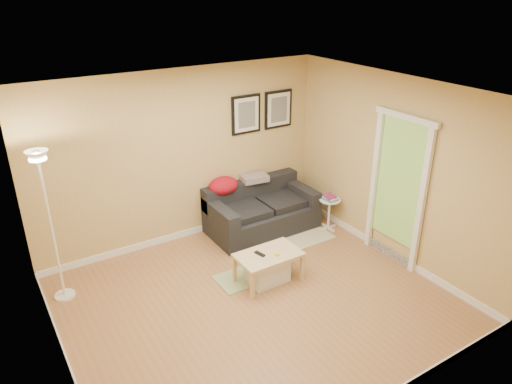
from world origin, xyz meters
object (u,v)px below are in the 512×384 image
sofa (262,208)px  coffee_table (268,267)px  storage_bin (267,270)px  book_stack (330,197)px  floor_lamp (52,232)px  side_table (329,214)px

sofa → coffee_table: 1.45m
sofa → storage_bin: sofa is taller
book_stack → floor_lamp: (-4.01, 0.39, 0.38)m
storage_bin → book_stack: (1.64, 0.69, 0.39)m
book_stack → sofa: bearing=132.1°
storage_bin → floor_lamp: (-2.38, 1.08, 0.77)m
side_table → floor_lamp: (-4.02, 0.39, 0.67)m
storage_bin → floor_lamp: 2.72m
sofa → coffee_table: size_ratio=2.01×
coffee_table → side_table: side_table is taller
coffee_table → storage_bin: (-0.01, 0.02, -0.05)m
sofa → coffee_table: sofa is taller
storage_bin → coffee_table: bearing=-62.5°
book_stack → floor_lamp: size_ratio=0.12×
coffee_table → floor_lamp: size_ratio=0.43×
side_table → floor_lamp: size_ratio=0.26×
book_stack → floor_lamp: 4.05m
storage_bin → book_stack: book_stack is taller
coffee_table → side_table: 1.78m
sofa → book_stack: sofa is taller
coffee_table → storage_bin: bearing=95.8°
side_table → storage_bin: bearing=-157.1°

